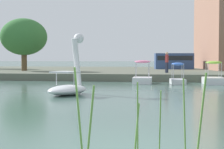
% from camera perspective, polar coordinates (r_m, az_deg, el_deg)
% --- Properties ---
extents(shore_bank_far, '(114.62, 27.04, 0.57)m').
position_cam_1_polar(shore_bank_far, '(40.69, 7.74, 0.41)').
color(shore_bank_far, '#5B6051').
rests_on(shore_bank_far, ground_plane).
extents(swan_boat, '(2.15, 2.79, 3.00)m').
position_cam_1_polar(swan_boat, '(17.42, -6.80, -1.32)').
color(swan_boat, white).
rests_on(swan_boat, ground_plane).
extents(pedal_boat_lime, '(1.41, 2.35, 1.58)m').
position_cam_1_polar(pedal_boat_lime, '(25.91, 15.75, -0.45)').
color(pedal_boat_lime, white).
rests_on(pedal_boat_lime, ground_plane).
extents(pedal_boat_blue, '(1.13, 1.88, 1.48)m').
position_cam_1_polar(pedal_boat_blue, '(25.37, 10.34, -0.46)').
color(pedal_boat_blue, white).
rests_on(pedal_boat_blue, ground_plane).
extents(pedal_boat_pink, '(1.36, 2.15, 1.63)m').
position_cam_1_polar(pedal_boat_pink, '(25.44, 4.83, -0.37)').
color(pedal_boat_pink, white).
rests_on(pedal_boat_pink, ground_plane).
extents(tree_broadleaf_right, '(5.97, 5.75, 5.16)m').
position_cam_1_polar(tree_broadleaf_right, '(36.72, -13.76, 5.78)').
color(tree_broadleaf_right, brown).
rests_on(tree_broadleaf_right, shore_bank_far).
extents(person_on_path, '(0.28, 0.29, 1.74)m').
position_cam_1_polar(person_on_path, '(30.59, 8.66, 2.04)').
color(person_on_path, '#23283D').
rests_on(person_on_path, shore_bank_far).
extents(parked_van, '(4.55, 2.32, 1.82)m').
position_cam_1_polar(parked_van, '(42.37, 9.75, 2.19)').
color(parked_van, navy).
rests_on(parked_van, shore_bank_far).
extents(reed_clump_foreground, '(2.16, 0.90, 1.58)m').
position_cam_1_polar(reed_clump_foreground, '(5.83, 2.98, -7.64)').
color(reed_clump_foreground, '#669942').
rests_on(reed_clump_foreground, ground_plane).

